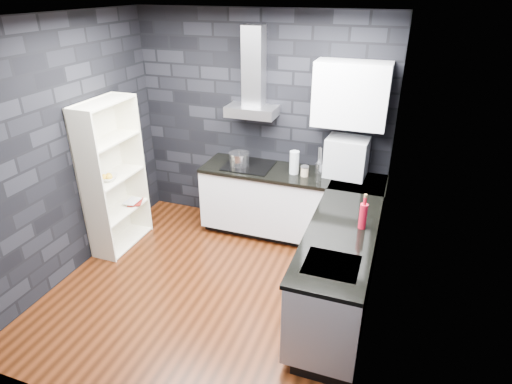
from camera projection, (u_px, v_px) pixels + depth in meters
The scene contains 28 objects.
ground at pixel (211, 288), 4.57m from camera, with size 3.20×3.20×0.00m, color #471D0B.
ceiling at pixel (195, 16), 3.38m from camera, with size 3.20×3.20×0.00m, color white.
wall_back at pixel (261, 124), 5.35m from camera, with size 3.20×0.05×2.70m, color black.
wall_front at pixel (88, 273), 2.60m from camera, with size 3.20×0.05×2.70m, color black.
wall_left at pixel (64, 152), 4.46m from camera, with size 0.05×3.20×2.70m, color black.
wall_right at pixel (385, 199), 3.49m from camera, with size 0.05×3.20×2.70m, color black.
toekick_back at pixel (290, 231), 5.53m from camera, with size 2.18×0.50×0.10m, color black.
toekick_right at pixel (338, 307), 4.23m from camera, with size 0.50×1.78×0.10m, color black.
counter_back_cab at pixel (290, 203), 5.31m from camera, with size 2.20×0.60×0.76m, color silver.
counter_right_cab at pixel (338, 271), 4.05m from camera, with size 0.60×1.80×0.76m, color silver.
counter_back_top at pixel (291, 174), 5.12m from camera, with size 2.20×0.62×0.04m, color black.
counter_right_top at pixel (341, 235), 3.88m from camera, with size 0.62×1.80×0.04m, color black.
counter_corner_top at pixel (359, 183), 4.89m from camera, with size 0.62×0.62×0.04m, color black.
hood_body at pixel (252, 111), 5.11m from camera, with size 0.60×0.34×0.12m, color #B4B4B9.
hood_chimney at pixel (254, 66), 4.94m from camera, with size 0.24×0.20×0.90m, color #B4B4B9.
upper_cabinet at pixel (351, 95), 4.63m from camera, with size 0.80×0.35×0.70m, color white.
cooktop at pixel (249, 166), 5.29m from camera, with size 0.58×0.50×0.01m, color black.
sink_rim at pixel (332, 265), 3.45m from camera, with size 0.44×0.40×0.01m, color #B4B4B9.
pot at pixel (239, 159), 5.27m from camera, with size 0.24×0.24×0.14m, color silver.
glass_vase at pixel (294, 162), 5.03m from camera, with size 0.11×0.11×0.28m, color silver.
storage_jar at pixel (305, 172), 5.00m from camera, with size 0.09×0.09×0.11m, color tan.
utensil_crock at pixel (319, 168), 5.08m from camera, with size 0.09×0.09×0.11m, color silver.
appliance_garage at pixel (347, 157), 4.94m from camera, with size 0.47×0.36×0.47m, color #B2B5B9.
red_bottle at pixel (363, 216), 3.90m from camera, with size 0.07×0.07×0.24m, color #B70E23.
bookshelf at pixel (114, 177), 4.99m from camera, with size 0.34×0.80×1.80m, color white.
fruit_bowl at pixel (107, 178), 4.88m from camera, with size 0.22×0.22×0.06m, color silver.
book_red at pixel (128, 195), 5.29m from camera, with size 0.16×0.02×0.22m, color maroon.
book_second at pixel (126, 193), 5.29m from camera, with size 0.15×0.02×0.21m, color #B2B2B2.
Camera 1 is at (1.67, -3.28, 2.94)m, focal length 30.00 mm.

